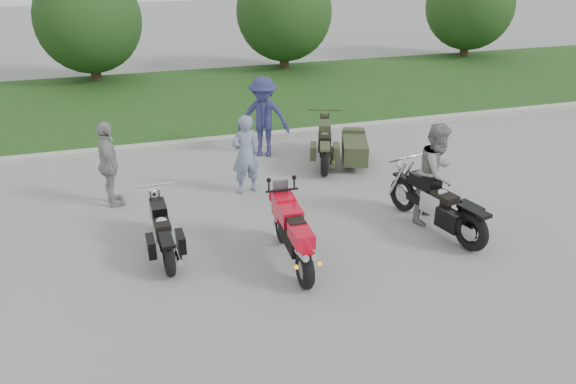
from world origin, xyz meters
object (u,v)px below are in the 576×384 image
object	(u,v)px
cruiser_sidecar	(342,147)
person_stripe	(245,154)
person_grey	(437,173)
person_back	(109,164)
cruiser_right	(440,207)
sportbike_red	(293,233)
cruiser_left	(163,233)
person_denim	(263,117)

from	to	relation	value
cruiser_sidecar	person_stripe	xyz separation A→B (m)	(-2.47, -0.85, 0.42)
person_grey	person_back	bearing A→B (deg)	124.16
cruiser_right	person_grey	size ratio (longest dim) A/B	1.28
sportbike_red	cruiser_left	size ratio (longest dim) A/B	0.99
cruiser_sidecar	cruiser_right	bearing A→B (deg)	-62.88
sportbike_red	cruiser_right	xyz separation A→B (m)	(2.83, 0.32, -0.09)
cruiser_sidecar	person_grey	bearing A→B (deg)	-59.11
person_grey	person_back	size ratio (longest dim) A/B	1.09
sportbike_red	person_denim	distance (m)	5.00
cruiser_right	sportbike_red	bearing A→B (deg)	173.12
person_denim	person_back	xyz separation A→B (m)	(-3.54, -1.77, -0.10)
cruiser_left	person_grey	xyz separation A→B (m)	(4.94, -0.13, 0.53)
person_stripe	person_grey	distance (m)	3.78
cruiser_sidecar	person_grey	xyz separation A→B (m)	(0.60, -3.05, 0.52)
cruiser_right	person_back	size ratio (longest dim) A/B	1.40
person_stripe	person_grey	xyz separation A→B (m)	(3.07, -2.20, 0.10)
cruiser_left	person_stripe	size ratio (longest dim) A/B	1.24
cruiser_left	person_stripe	xyz separation A→B (m)	(1.87, 2.07, 0.42)
cruiser_left	person_back	xyz separation A→B (m)	(-0.78, 2.24, 0.45)
cruiser_left	person_denim	bearing A→B (deg)	53.34
cruiser_right	person_denim	world-z (taller)	person_denim
sportbike_red	person_grey	xyz separation A→B (m)	(2.98, 0.77, 0.36)
cruiser_sidecar	person_grey	world-z (taller)	person_grey
cruiser_sidecar	person_denim	world-z (taller)	person_denim
person_stripe	person_denim	world-z (taller)	person_denim
cruiser_sidecar	person_back	xyz separation A→B (m)	(-5.12, -0.68, 0.44)
cruiser_left	cruiser_right	xyz separation A→B (m)	(4.79, -0.58, 0.07)
cruiser_left	cruiser_right	distance (m)	4.83
sportbike_red	cruiser_right	size ratio (longest dim) A/B	0.85
cruiser_left	cruiser_sidecar	distance (m)	5.23
person_stripe	person_denim	distance (m)	2.14
cruiser_sidecar	person_denim	bearing A→B (deg)	165.10
person_denim	cruiser_right	bearing A→B (deg)	-43.17
sportbike_red	cruiser_left	distance (m)	2.17
cruiser_left	person_back	world-z (taller)	person_back
person_grey	person_back	xyz separation A→B (m)	(-5.72, 2.37, -0.08)
cruiser_left	sportbike_red	bearing A→B (deg)	-26.89
person_back	cruiser_left	bearing A→B (deg)	-167.69
cruiser_left	person_stripe	distance (m)	2.82
person_stripe	person_grey	world-z (taller)	person_grey
cruiser_right	person_grey	world-z (taller)	person_grey
cruiser_right	cruiser_sidecar	xyz separation A→B (m)	(-0.45, 3.50, -0.06)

